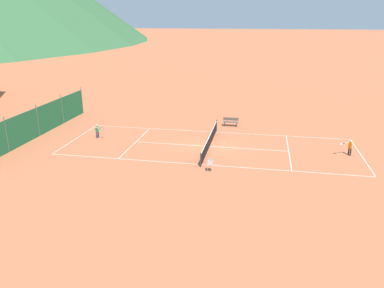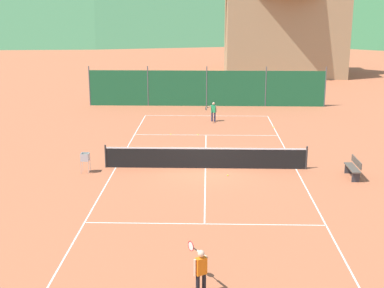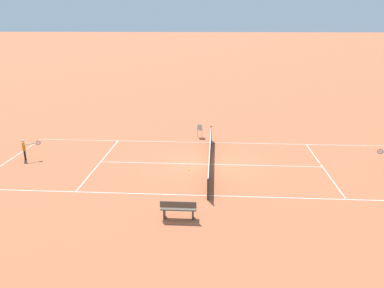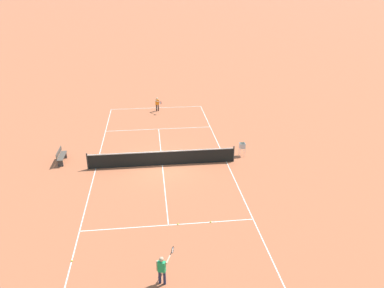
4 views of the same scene
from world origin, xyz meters
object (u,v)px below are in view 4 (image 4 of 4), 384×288
player_near_baseline (157,103)px  courtside_bench (61,156)px  tennis_ball_far_corner (72,261)px  player_near_service (162,268)px  tennis_ball_near_corner (178,224)px  tennis_ball_service_box (147,158)px  tennis_ball_mid_court (211,222)px  ball_hopper (242,146)px  tennis_net (162,158)px

player_near_baseline → courtside_bench: size_ratio=0.83×
tennis_ball_far_corner → courtside_bench: 9.90m
player_near_service → tennis_ball_near_corner: size_ratio=18.85×
tennis_ball_far_corner → tennis_ball_service_box: bearing=-108.0°
tennis_ball_near_corner → tennis_ball_far_corner: bearing=24.3°
tennis_ball_far_corner → tennis_ball_mid_court: (-6.10, -2.03, 0.00)m
player_near_baseline → ball_hopper: player_near_baseline is taller
courtside_bench → tennis_ball_near_corner: bearing=131.9°
tennis_ball_near_corner → tennis_net: bearing=-85.9°
player_near_baseline → tennis_ball_near_corner: player_near_baseline is taller
tennis_ball_service_box → tennis_ball_far_corner: bearing=72.0°
courtside_bench → ball_hopper: bearing=178.2°
tennis_net → tennis_ball_service_box: bearing=-49.2°
tennis_ball_far_corner → courtside_bench: bearing=-76.8°
player_near_service → tennis_ball_mid_court: (-2.44, -3.65, -0.69)m
tennis_ball_near_corner → player_near_baseline: bearing=-88.8°
player_near_service → tennis_ball_service_box: 11.23m
tennis_ball_mid_court → ball_hopper: size_ratio=0.07×
tennis_ball_far_corner → tennis_ball_mid_court: same height
player_near_baseline → ball_hopper: 11.39m
tennis_net → tennis_ball_service_box: size_ratio=139.09×
tennis_net → tennis_ball_far_corner: 9.40m
tennis_net → player_near_service: bearing=87.6°
tennis_ball_near_corner → tennis_ball_mid_court: 1.56m
tennis_net → player_near_baseline: bearing=-90.4°
player_near_service → tennis_ball_mid_court: size_ratio=18.85×
tennis_net → player_near_baseline: size_ratio=7.38×
tennis_ball_service_box → ball_hopper: size_ratio=0.07×
player_near_service → tennis_ball_far_corner: (3.66, -1.62, -0.69)m
tennis_ball_mid_court → tennis_net: bearing=-72.6°
courtside_bench → tennis_ball_far_corner: bearing=103.2°
tennis_ball_far_corner → tennis_ball_mid_court: 6.43m
tennis_ball_service_box → courtside_bench: 5.39m
tennis_ball_service_box → courtside_bench: size_ratio=0.04×
player_near_baseline → tennis_ball_mid_court: 17.47m
tennis_ball_mid_court → player_near_service: bearing=56.2°
player_near_service → tennis_ball_far_corner: 4.06m
tennis_ball_mid_court → courtside_bench: size_ratio=0.04×
tennis_ball_near_corner → ball_hopper: 8.70m
tennis_ball_near_corner → courtside_bench: courtside_bench is taller
tennis_ball_near_corner → courtside_bench: 10.19m
tennis_ball_mid_court → tennis_ball_far_corner: bearing=18.4°
tennis_net → tennis_ball_mid_court: size_ratio=139.09×
player_near_baseline → tennis_ball_service_box: player_near_baseline is taller
player_near_service → tennis_ball_service_box: bearing=-87.2°
tennis_net → tennis_ball_service_box: tennis_net is taller
tennis_ball_far_corner → tennis_ball_near_corner: 4.98m
player_near_service → ball_hopper: player_near_service is taller
player_near_service → tennis_ball_service_box: size_ratio=18.85×
player_near_baseline → tennis_ball_service_box: bearing=83.9°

